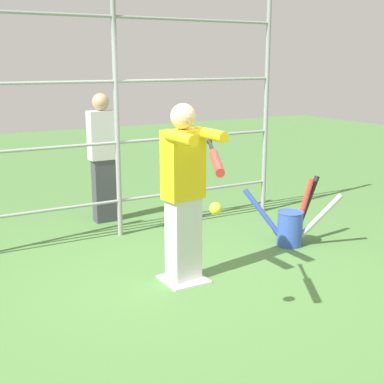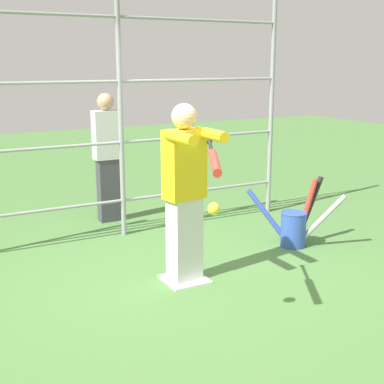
{
  "view_description": "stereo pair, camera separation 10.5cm",
  "coord_description": "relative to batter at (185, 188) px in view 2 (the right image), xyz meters",
  "views": [
    {
      "loc": [
        2.32,
        4.23,
        2.07
      ],
      "look_at": [
        0.13,
        0.39,
        0.98
      ],
      "focal_mm": 50.0,
      "sensor_mm": 36.0,
      "label": 1
    },
    {
      "loc": [
        2.23,
        4.28,
        2.07
      ],
      "look_at": [
        0.13,
        0.39,
        0.98
      ],
      "focal_mm": 50.0,
      "sensor_mm": 36.0,
      "label": 2
    }
  ],
  "objects": [
    {
      "name": "batter",
      "position": [
        0.0,
        0.0,
        0.0
      ],
      "size": [
        0.43,
        0.62,
        1.7
      ],
      "color": "silver",
      "rests_on": "ground"
    },
    {
      "name": "fence_backstop",
      "position": [
        0.0,
        -1.62,
        0.57
      ],
      "size": [
        4.38,
        0.06,
        2.98
      ],
      "color": "#939399",
      "rests_on": "ground"
    },
    {
      "name": "softball_in_flight",
      "position": [
        0.26,
        0.96,
        0.07
      ],
      "size": [
        0.1,
        0.1,
        0.1
      ],
      "color": "yellow"
    },
    {
      "name": "baseball_bat_swinging",
      "position": [
        0.23,
        0.9,
        0.44
      ],
      "size": [
        0.43,
        0.8,
        0.15
      ],
      "color": "black"
    },
    {
      "name": "bat_bucket",
      "position": [
        -1.57,
        -0.3,
        -0.67
      ],
      "size": [
        0.85,
        0.82,
        0.78
      ],
      "color": "#3351B2",
      "rests_on": "ground"
    },
    {
      "name": "home_plate",
      "position": [
        0.0,
        -0.02,
        -0.91
      ],
      "size": [
        0.4,
        0.4,
        0.02
      ],
      "color": "white",
      "rests_on": "ground"
    },
    {
      "name": "bystander_behind_fence",
      "position": [
        -0.05,
        -2.27,
        -0.05
      ],
      "size": [
        0.35,
        0.21,
        1.68
      ],
      "color": "#3F3F47",
      "rests_on": "ground"
    },
    {
      "name": "ground_plane",
      "position": [
        0.0,
        -0.02,
        -0.92
      ],
      "size": [
        24.0,
        24.0,
        0.0
      ],
      "primitive_type": "plane",
      "color": "#4C7A3D"
    }
  ]
}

